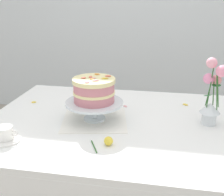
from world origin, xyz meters
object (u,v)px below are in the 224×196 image
object	(u,v)px
cake_stand	(94,105)
teacup	(5,135)
dining_table	(123,139)
layer_cake	(94,90)
flower_vase	(212,94)
fallen_rose	(108,141)

from	to	relation	value
cake_stand	teacup	size ratio (longest dim) A/B	2.15
dining_table	cake_stand	world-z (taller)	cake_stand
layer_cake	teacup	size ratio (longest dim) A/B	1.56
dining_table	flower_vase	bearing A→B (deg)	8.25
layer_cake	flower_vase	bearing A→B (deg)	5.24
flower_vase	fallen_rose	size ratio (longest dim) A/B	3.31
layer_cake	flower_vase	world-z (taller)	flower_vase
dining_table	layer_cake	size ratio (longest dim) A/B	6.63
teacup	cake_stand	bearing A→B (deg)	40.95
cake_stand	layer_cake	world-z (taller)	layer_cake
flower_vase	fallen_rose	bearing A→B (deg)	-146.45
flower_vase	teacup	size ratio (longest dim) A/B	2.47
fallen_rose	dining_table	bearing A→B (deg)	82.99
flower_vase	teacup	world-z (taller)	flower_vase
dining_table	teacup	size ratio (longest dim) A/B	10.36
cake_stand	fallen_rose	world-z (taller)	cake_stand
dining_table	layer_cake	xyz separation A→B (m)	(-0.15, 0.01, 0.25)
cake_stand	teacup	bearing A→B (deg)	-139.05
teacup	dining_table	bearing A→B (deg)	30.19
dining_table	teacup	distance (m)	0.56
layer_cake	dining_table	bearing A→B (deg)	-3.50
dining_table	fallen_rose	bearing A→B (deg)	-97.01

